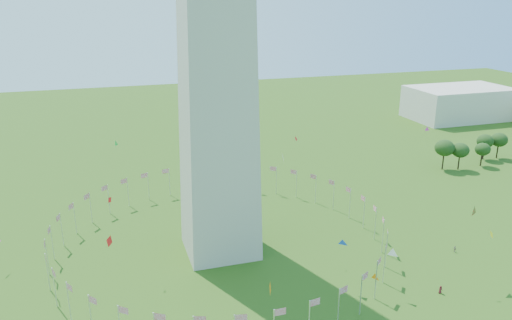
% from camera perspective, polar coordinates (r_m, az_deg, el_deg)
% --- Properties ---
extents(flag_ring, '(80.24, 80.24, 9.00)m').
position_cam_1_polar(flag_ring, '(125.16, -4.11, -8.31)').
color(flag_ring, silver).
rests_on(flag_ring, ground).
extents(gov_building_east_a, '(50.00, 30.00, 16.00)m').
position_cam_1_polar(gov_building_east_a, '(277.70, 22.17, 6.06)').
color(gov_building_east_a, beige).
rests_on(gov_building_east_a, ground).
extents(kites_aloft, '(105.77, 70.44, 36.80)m').
position_cam_1_polar(kites_aloft, '(99.98, 10.47, -7.56)').
color(kites_aloft, white).
rests_on(kites_aloft, ground).
extents(tree_line_east, '(53.55, 15.38, 10.91)m').
position_cam_1_polar(tree_line_east, '(206.71, 24.98, 0.94)').
color(tree_line_east, '#254918').
rests_on(tree_line_east, ground).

